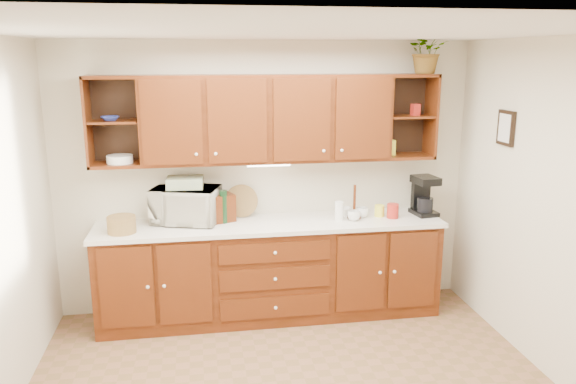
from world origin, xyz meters
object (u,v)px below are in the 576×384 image
object	(u,v)px
microwave	(186,205)
bread_box	(213,208)
coffee_maker	(424,196)
potted_plant	(427,50)

from	to	relation	value
microwave	bread_box	xyz separation A→B (m)	(0.25, -0.02, -0.04)
coffee_maker	potted_plant	bearing A→B (deg)	107.93
coffee_maker	potted_plant	world-z (taller)	potted_plant
bread_box	potted_plant	size ratio (longest dim) A/B	0.86
coffee_maker	microwave	bearing A→B (deg)	170.47
microwave	bread_box	world-z (taller)	microwave
microwave	potted_plant	xyz separation A→B (m)	(2.27, -0.03, 1.40)
microwave	bread_box	bearing A→B (deg)	12.29
bread_box	microwave	bearing A→B (deg)	154.45
microwave	coffee_maker	distance (m)	2.30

